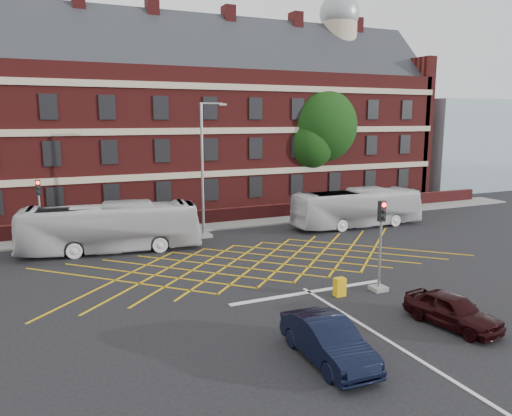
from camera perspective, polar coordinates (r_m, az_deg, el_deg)
name	(u,v)px	position (r m, az deg, el deg)	size (l,w,h in m)	color
ground	(276,272)	(26.63, 2.28, -7.27)	(120.00, 120.00, 0.00)	black
victorian_building	(170,120)	(46.19, -9.84, 9.87)	(51.00, 12.17, 20.40)	#521615
boundary_wall	(200,218)	(38.21, -6.46, -1.09)	(56.00, 0.50, 1.10)	#521516
far_pavement	(204,226)	(37.38, -5.97, -2.10)	(60.00, 3.00, 0.12)	slate
glass_block	(456,144)	(63.09, 21.93, 6.76)	(14.00, 10.00, 10.00)	#99B2BF
box_junction_hatching	(260,262)	(28.35, 0.46, -6.15)	(11.50, 0.12, 0.02)	#CC990C
stop_line	(309,292)	(23.72, 6.11, -9.53)	(8.00, 0.30, 0.02)	silver
centre_line	(404,350)	(18.84, 16.51, -15.31)	(0.15, 14.00, 0.02)	silver
bus_left	(111,227)	(31.44, -16.29, -2.15)	(2.50, 10.70, 2.98)	silver
bus_right	(357,208)	(37.90, 11.50, 0.01)	(2.38, 10.18, 2.84)	silver
car_navy	(328,340)	(17.32, 8.22, -14.74)	(1.53, 4.38, 1.44)	black
car_maroon	(452,310)	(21.18, 21.53, -10.80)	(1.56, 3.89, 1.32)	black
deciduous_tree	(318,131)	(47.14, 7.14, 8.69)	(7.43, 7.09, 10.86)	black
traffic_light_near	(380,254)	(24.00, 13.98, -5.15)	(0.70, 0.70, 4.27)	slate
traffic_light_far	(41,220)	(33.75, -23.40, -1.28)	(0.70, 0.70, 4.27)	slate
street_lamp	(204,192)	(33.83, -6.00, 1.85)	(2.25, 1.00, 9.02)	slate
direction_signs	(29,224)	(34.94, -24.54, -1.64)	(1.10, 0.16, 2.20)	gray
utility_cabinet	(340,287)	(23.32, 9.54, -8.89)	(0.49, 0.38, 0.85)	#E2AE0D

